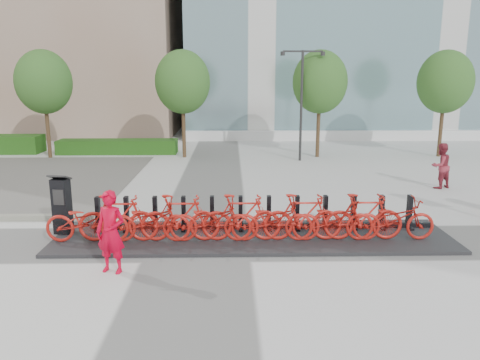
{
  "coord_description": "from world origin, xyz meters",
  "views": [
    {
      "loc": [
        0.76,
        -10.54,
        3.9
      ],
      "look_at": [
        1.0,
        1.5,
        1.2
      ],
      "focal_mm": 35.0,
      "sensor_mm": 36.0,
      "label": 1
    }
  ],
  "objects_px": {
    "worker_red": "(111,232)",
    "pedestrian": "(441,166)",
    "bike_0": "(87,221)",
    "kiosk": "(62,205)"
  },
  "relations": [
    {
      "from": "worker_red",
      "to": "pedestrian",
      "type": "height_order",
      "value": "worker_red"
    },
    {
      "from": "bike_0",
      "to": "pedestrian",
      "type": "height_order",
      "value": "pedestrian"
    },
    {
      "from": "kiosk",
      "to": "worker_red",
      "type": "height_order",
      "value": "worker_red"
    },
    {
      "from": "bike_0",
      "to": "pedestrian",
      "type": "xyz_separation_m",
      "value": [
        10.72,
        5.47,
        0.21
      ]
    },
    {
      "from": "kiosk",
      "to": "pedestrian",
      "type": "distance_m",
      "value": 12.49
    },
    {
      "from": "worker_red",
      "to": "pedestrian",
      "type": "distance_m",
      "value": 12.04
    },
    {
      "from": "pedestrian",
      "to": "bike_0",
      "type": "bearing_deg",
      "value": 3.34
    },
    {
      "from": "bike_0",
      "to": "kiosk",
      "type": "distance_m",
      "value": 1.05
    },
    {
      "from": "bike_0",
      "to": "kiosk",
      "type": "xyz_separation_m",
      "value": [
        -0.8,
        0.65,
        0.21
      ]
    },
    {
      "from": "kiosk",
      "to": "worker_red",
      "type": "bearing_deg",
      "value": -43.95
    }
  ]
}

